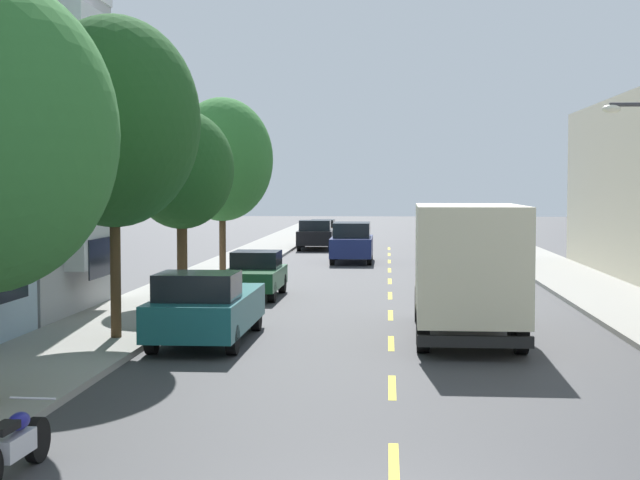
% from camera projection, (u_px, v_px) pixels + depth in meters
% --- Properties ---
extents(ground_plane, '(160.00, 160.00, 0.00)m').
position_uv_depth(ground_plane, '(390.00, 274.00, 40.65)').
color(ground_plane, '#38383A').
extents(sidewalk_left, '(3.20, 120.00, 0.14)m').
position_uv_depth(sidewalk_left, '(212.00, 276.00, 39.15)').
color(sidewalk_left, '#99968E').
rests_on(sidewalk_left, ground_plane).
extents(sidewalk_right, '(3.20, 120.00, 0.14)m').
position_uv_depth(sidewalk_right, '(572.00, 278.00, 38.17)').
color(sidewalk_right, '#99968E').
rests_on(sidewalk_right, ground_plane).
extents(lane_centerline_dashes, '(0.14, 47.20, 0.01)m').
position_uv_depth(lane_centerline_dashes, '(390.00, 288.00, 35.18)').
color(lane_centerline_dashes, yellow).
rests_on(lane_centerline_dashes, ground_plane).
extents(street_tree_second, '(3.99, 3.99, 7.45)m').
position_uv_depth(street_tree_second, '(114.00, 122.00, 22.49)').
color(street_tree_second, '#47331E').
rests_on(street_tree_second, sidewalk_left).
extents(street_tree_third, '(3.22, 3.22, 5.87)m').
position_uv_depth(street_tree_third, '(182.00, 170.00, 29.89)').
color(street_tree_third, '#47331E').
rests_on(street_tree_third, sidewalk_left).
extents(street_tree_farthest, '(3.89, 3.89, 6.91)m').
position_uv_depth(street_tree_farthest, '(222.00, 160.00, 37.21)').
color(street_tree_farthest, '#47331E').
rests_on(street_tree_farthest, sidewalk_left).
extents(delivery_box_truck, '(2.52, 7.07, 3.22)m').
position_uv_depth(delivery_box_truck, '(466.00, 262.00, 23.42)').
color(delivery_box_truck, beige).
rests_on(delivery_box_truck, ground_plane).
extents(parked_pickup_teal, '(2.04, 5.32, 1.73)m').
position_uv_depth(parked_pickup_teal, '(206.00, 308.00, 22.78)').
color(parked_pickup_teal, '#195B60').
rests_on(parked_pickup_teal, ground_plane).
extents(parked_pickup_black, '(2.11, 5.34, 1.73)m').
position_uv_depth(parked_pickup_black, '(316.00, 235.00, 56.95)').
color(parked_pickup_black, black).
rests_on(parked_pickup_black, ground_plane).
extents(parked_pickup_sky, '(2.05, 5.32, 1.73)m').
position_uv_depth(parked_pickup_sky, '(479.00, 244.00, 47.87)').
color(parked_pickup_sky, '#7A9EC6').
rests_on(parked_pickup_sky, ground_plane).
extents(parked_hatchback_forest, '(1.79, 4.02, 1.50)m').
position_uv_depth(parked_hatchback_forest, '(255.00, 274.00, 32.25)').
color(parked_hatchback_forest, '#194C28').
rests_on(parked_hatchback_forest, ground_plane).
extents(parked_suv_burgundy, '(2.06, 4.84, 1.93)m').
position_uv_depth(parked_suv_burgundy, '(460.00, 231.00, 58.55)').
color(parked_suv_burgundy, maroon).
rests_on(parked_suv_burgundy, ground_plane).
extents(parked_sedan_orange, '(1.81, 4.50, 1.43)m').
position_uv_depth(parked_sedan_orange, '(322.00, 230.00, 65.78)').
color(parked_sedan_orange, orange).
rests_on(parked_sedan_orange, ground_plane).
extents(moving_navy_sedan, '(1.95, 4.80, 1.93)m').
position_uv_depth(moving_navy_sedan, '(352.00, 242.00, 47.00)').
color(moving_navy_sedan, navy).
rests_on(moving_navy_sedan, ground_plane).
extents(parked_motorcycle, '(0.62, 2.05, 0.90)m').
position_uv_depth(parked_motorcycle, '(14.00, 446.00, 12.20)').
color(parked_motorcycle, black).
rests_on(parked_motorcycle, ground_plane).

